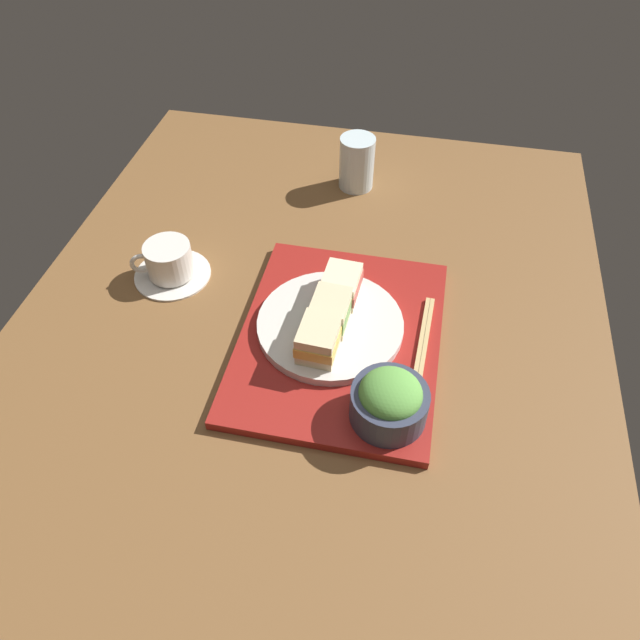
{
  "coord_description": "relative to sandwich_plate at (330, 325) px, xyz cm",
  "views": [
    {
      "loc": [
        -59.75,
        -15.6,
        74.34
      ],
      "look_at": [
        2.62,
        -2.76,
        5.0
      ],
      "focal_mm": 33.33,
      "sensor_mm": 36.0,
      "label": 1
    }
  ],
  "objects": [
    {
      "name": "ground_plane",
      "position": [
        -4.18,
        4.15,
        -3.99
      ],
      "size": [
        140.0,
        100.0,
        3.0
      ],
      "primitive_type": "cube",
      "color": "brown"
    },
    {
      "name": "sandwich_far",
      "position": [
        6.29,
        -0.6,
        3.18
      ],
      "size": [
        7.98,
        6.47,
        4.84
      ],
      "color": "beige",
      "rests_on": "sandwich_plate"
    },
    {
      "name": "coffee_cup",
      "position": [
        8.36,
        31.0,
        0.57
      ],
      "size": [
        13.81,
        13.81,
        6.85
      ],
      "color": "silver",
      "rests_on": "ground_plane"
    },
    {
      "name": "drinking_glass",
      "position": [
        43.03,
        2.74,
        3.08
      ],
      "size": [
        7.3,
        7.3,
        11.14
      ],
      "primitive_type": "cylinder",
      "color": "silver",
      "rests_on": "ground_plane"
    },
    {
      "name": "chopsticks_pair",
      "position": [
        -0.03,
        -15.24,
        -0.41
      ],
      "size": [
        19.15,
        2.16,
        0.7
      ],
      "color": "tan",
      "rests_on": "serving_tray"
    },
    {
      "name": "sandwich_plate",
      "position": [
        0.0,
        0.0,
        0.0
      ],
      "size": [
        23.91,
        23.91,
        1.53
      ],
      "primitive_type": "cylinder",
      "color": "silver",
      "rests_on": "serving_tray"
    },
    {
      "name": "serving_tray",
      "position": [
        -1.26,
        -1.89,
        -1.63
      ],
      "size": [
        40.7,
        32.05,
        1.73
      ],
      "primitive_type": "cube",
      "color": "maroon",
      "rests_on": "ground_plane"
    },
    {
      "name": "sandwich_near",
      "position": [
        -6.29,
        0.6,
        3.42
      ],
      "size": [
        7.87,
        6.4,
        5.32
      ],
      "color": "beige",
      "rests_on": "sandwich_plate"
    },
    {
      "name": "sandwich_middle",
      "position": [
        -0.0,
        0.0,
        3.32
      ],
      "size": [
        7.75,
        6.25,
        5.12
      ],
      "color": "beige",
      "rests_on": "sandwich_plate"
    },
    {
      "name": "salad_bowl",
      "position": [
        -15.04,
        -11.35,
        2.94
      ],
      "size": [
        11.14,
        11.14,
        7.87
      ],
      "color": "#33384C",
      "rests_on": "serving_tray"
    }
  ]
}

